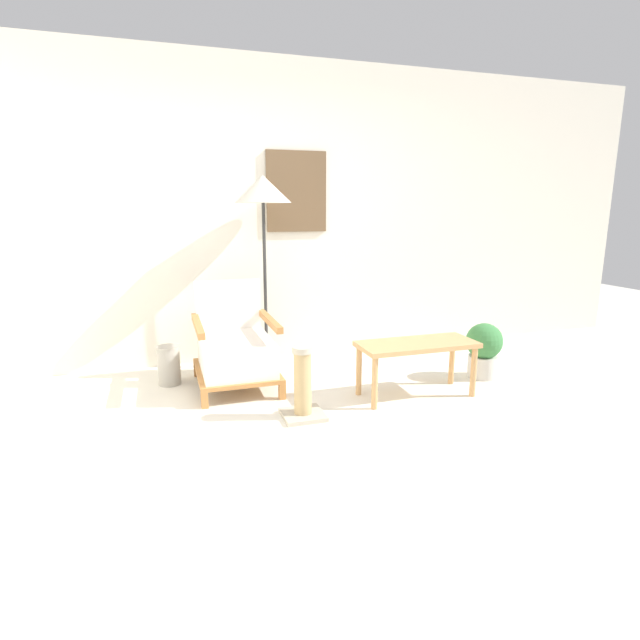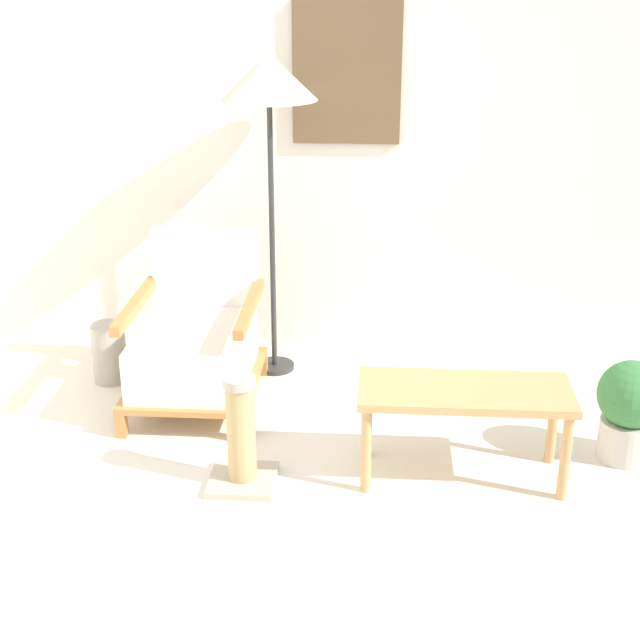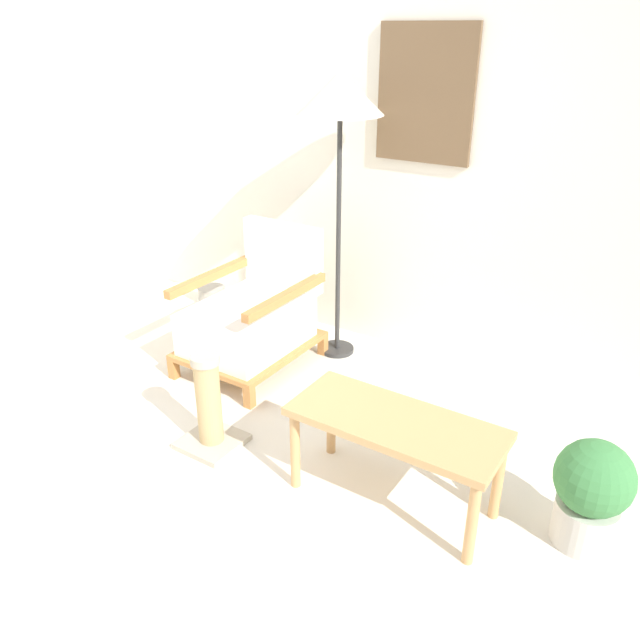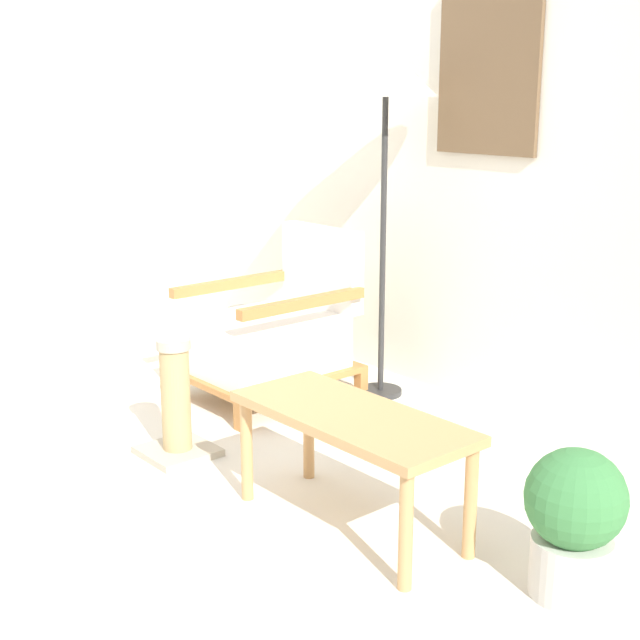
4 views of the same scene
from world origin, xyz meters
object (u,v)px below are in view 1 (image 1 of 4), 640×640
at_px(potted_plant, 484,348).
at_px(armchair, 235,348).
at_px(floor_lamp, 263,195).
at_px(coffee_table, 417,350).
at_px(vase, 169,365).
at_px(scratching_post, 303,389).

bearing_deg(potted_plant, armchair, 168.05).
bearing_deg(armchair, floor_lamp, 50.57).
xyz_separation_m(coffee_table, vase, (-1.79, 0.84, -0.20)).
xyz_separation_m(floor_lamp, potted_plant, (1.68, -0.84, -1.26)).
relative_size(armchair, coffee_table, 0.91).
relative_size(vase, potted_plant, 0.69).
height_order(vase, potted_plant, potted_plant).
xyz_separation_m(armchair, vase, (-0.51, 0.20, -0.15)).
relative_size(floor_lamp, coffee_table, 1.87).
relative_size(coffee_table, potted_plant, 1.92).
bearing_deg(floor_lamp, armchair, -129.43).
height_order(armchair, floor_lamp, floor_lamp).
xyz_separation_m(coffee_table, potted_plant, (0.75, 0.21, -0.11)).
xyz_separation_m(vase, scratching_post, (0.85, -0.96, 0.05)).
distance_m(coffee_table, scratching_post, 0.95).
bearing_deg(potted_plant, floor_lamp, 153.39).
bearing_deg(floor_lamp, vase, -165.80).
xyz_separation_m(armchair, floor_lamp, (0.34, 0.41, 1.20)).
bearing_deg(coffee_table, potted_plant, 15.64).
xyz_separation_m(floor_lamp, scratching_post, (0.00, -1.18, -1.31)).
distance_m(floor_lamp, scratching_post, 1.76).
bearing_deg(floor_lamp, scratching_post, -89.86).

